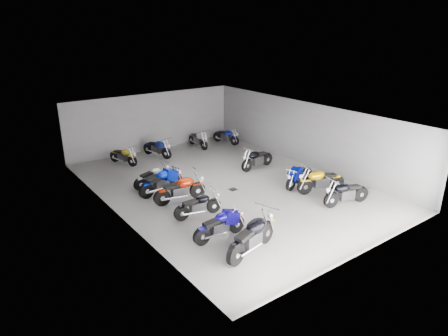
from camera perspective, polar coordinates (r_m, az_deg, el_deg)
The scene contains 20 objects.
ground at distance 17.82m, azimuth 0.32°, elevation -2.58°, with size 14.00×14.00×0.00m, color #989691.
wall_back at distance 23.07m, azimuth -10.16°, elevation 6.54°, with size 10.00×0.10×3.20m, color gray.
wall_left at distance 15.00m, azimuth -15.19°, elevation -1.17°, with size 0.10×14.00×3.20m, color gray.
wall_right at distance 20.53m, azimuth 11.64°, elevation 4.78°, with size 0.10×14.00×3.20m, color gray.
ceiling at distance 16.85m, azimuth 0.34°, elevation 7.59°, with size 10.00×14.00×0.04m, color black.
drain_grate at distance 17.45m, azimuth 1.30°, elevation -3.07°, with size 0.32×0.32×0.01m, color black.
motorcycle_left_a at distance 12.65m, azimuth 4.05°, elevation -9.74°, with size 2.34×0.79×1.05m.
motorcycle_left_b at distance 13.45m, azimuth -0.54°, elevation -8.17°, with size 2.03×0.40×0.89m.
motorcycle_left_c at distance 14.95m, azimuth -3.69°, elevation -5.32°, with size 1.91×0.45×0.84m.
motorcycle_left_d at distance 16.19m, azimuth -6.22°, elevation -3.05°, with size 2.23×0.52×0.98m.
motorcycle_left_e at distance 17.09m, azimuth -8.86°, elevation -1.96°, with size 2.17×0.50×0.95m.
motorcycle_left_f at distance 17.93m, azimuth -10.15°, elevation -1.22°, with size 1.88×0.46×0.83m.
motorcycle_right_a at distance 16.56m, azimuth 17.02°, elevation -3.42°, with size 2.09×0.63×0.93m.
motorcycle_right_b at distance 17.48m, azimuth 13.63°, elevation -1.75°, with size 2.15×0.83×0.97m.
motorcycle_right_c at distance 17.96m, azimuth 10.68°, elevation -1.09°, with size 2.01×0.61×0.89m.
motorcycle_right_e at distance 19.88m, azimuth 4.71°, elevation 1.31°, with size 2.08×0.46×0.92m.
motorcycle_back_b at distance 21.06m, azimuth -14.17°, elevation 1.70°, with size 0.76×1.82×0.83m.
motorcycle_back_c at distance 21.90m, azimuth -9.49°, elevation 2.84°, with size 0.72×1.99×0.90m.
motorcycle_back_e at distance 23.35m, azimuth -3.68°, elevation 4.13°, with size 0.42×2.01×0.88m.
motorcycle_back_f at distance 24.04m, azimuth 0.32°, elevation 4.59°, with size 0.61×1.89×0.84m.
Camera 1 is at (-9.82, -13.21, 6.82)m, focal length 32.00 mm.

